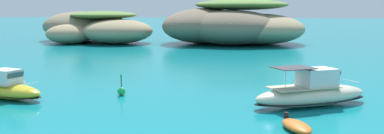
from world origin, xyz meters
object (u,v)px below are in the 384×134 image
(islet_small, at_px, (94,27))
(motorboat_yellow, at_px, (3,89))
(motorboat_cream, at_px, (312,93))
(channel_buoy, at_px, (121,90))
(dinghy_tender, at_px, (297,126))
(islet_large, at_px, (231,26))

(islet_small, height_order, motorboat_yellow, islet_small)
(motorboat_yellow, bearing_deg, motorboat_cream, 1.20)
(motorboat_cream, bearing_deg, channel_buoy, 172.64)
(dinghy_tender, bearing_deg, islet_large, 96.35)
(motorboat_yellow, xyz_separation_m, dinghy_tender, (18.31, -5.26, -0.42))
(islet_large, xyz_separation_m, channel_buoy, (-5.25, -43.97, -2.41))
(channel_buoy, bearing_deg, islet_small, 111.99)
(islet_small, bearing_deg, channel_buoy, -68.01)
(islet_small, relative_size, channel_buoy, 16.49)
(islet_large, height_order, dinghy_tender, islet_large)
(islet_large, height_order, motorboat_cream, islet_large)
(dinghy_tender, bearing_deg, islet_small, 119.32)
(islet_large, height_order, islet_small, islet_large)
(islet_large, xyz_separation_m, islet_small, (-22.81, -0.47, -0.39))
(islet_large, xyz_separation_m, motorboat_yellow, (-12.61, -45.97, -2.10))
(motorboat_cream, bearing_deg, islet_small, 123.54)
(islet_small, bearing_deg, motorboat_cream, -56.46)
(channel_buoy, bearing_deg, islet_large, 83.20)
(dinghy_tender, distance_m, channel_buoy, 13.14)
(islet_small, xyz_separation_m, motorboat_yellow, (10.20, -45.51, -1.71))
(dinghy_tender, bearing_deg, motorboat_cream, 76.30)
(motorboat_cream, height_order, motorboat_yellow, motorboat_cream)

